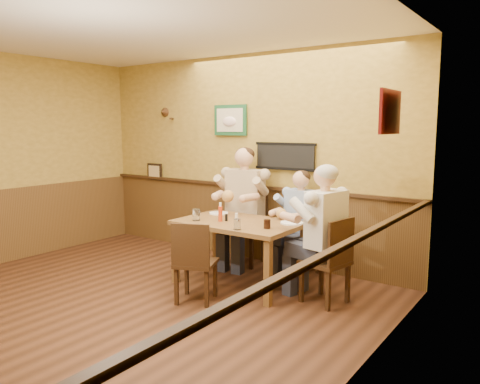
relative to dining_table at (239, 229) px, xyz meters
The scene contains 17 objects.
room 1.75m from the dining_table, 110.34° to the right, with size 5.02×5.03×2.81m.
dining_table is the anchor object (origin of this frame).
chair_back_left 0.84m from the dining_table, 119.64° to the left, with size 0.45×0.45×0.98m, color #392412, non-canonical shape.
chair_back_right 0.91m from the dining_table, 62.33° to the left, with size 0.38×0.38×0.82m, color #392412, non-canonical shape.
chair_right_end 1.09m from the dining_table, ahead, with size 0.42×0.42×0.91m, color #392412, non-canonical shape.
chair_near_side 0.73m from the dining_table, 95.04° to the right, with size 0.40×0.40×0.87m, color #392412, non-canonical shape.
diner_tan_shirt 0.83m from the dining_table, 119.64° to the left, with size 0.65×0.65×1.40m, color #CAB08B, non-canonical shape.
diner_blue_polo 0.87m from the dining_table, 62.33° to the left, with size 0.54×0.54×1.17m, color #8CA5D2, non-canonical shape.
diner_white_elder 1.07m from the dining_table, ahead, with size 0.60×0.60×1.30m, color silver, non-canonical shape.
water_glass_left 0.52m from the dining_table, 150.00° to the right, with size 0.09×0.09×0.13m, color silver.
water_glass_mid 0.46m from the dining_table, 57.05° to the right, with size 0.08×0.08×0.11m, color silver.
cola_tumbler 0.51m from the dining_table, 16.76° to the right, with size 0.07×0.07×0.10m, color black.
hot_sauce_bottle 0.29m from the dining_table, 142.31° to the right, with size 0.05×0.05×0.20m, color red.
salt_shaker 0.14m from the dining_table, 163.54° to the left, with size 0.04×0.04×0.09m, color white.
pepper_shaker 0.20m from the dining_table, 150.82° to the right, with size 0.03×0.03×0.08m, color black.
plate_far_left 0.54m from the dining_table, 153.71° to the left, with size 0.24×0.24×0.02m, color white.
plate_far_right 0.62m from the dining_table, 22.53° to the left, with size 0.26×0.26×0.02m, color white.
Camera 1 is at (3.69, -2.81, 1.83)m, focal length 35.00 mm.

